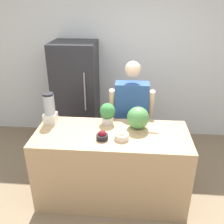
{
  "coord_description": "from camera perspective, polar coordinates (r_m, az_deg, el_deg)",
  "views": [
    {
      "loc": [
        0.2,
        -2.09,
        2.35
      ],
      "look_at": [
        0.0,
        0.41,
        1.17
      ],
      "focal_mm": 40.0,
      "sensor_mm": 36.0,
      "label": 1
    }
  ],
  "objects": [
    {
      "name": "potted_plant",
      "position": [
        3.02,
        -1.03,
        -0.14
      ],
      "size": [
        0.19,
        0.19,
        0.26
      ],
      "color": "beige",
      "rests_on": "counter_island"
    },
    {
      "name": "refrigerator",
      "position": [
        4.19,
        -8.11,
        4.01
      ],
      "size": [
        0.69,
        0.66,
        1.71
      ],
      "color": "#232328",
      "rests_on": "ground_plane"
    },
    {
      "name": "blender",
      "position": [
        3.11,
        -14.1,
        0.7
      ],
      "size": [
        0.15,
        0.15,
        0.38
      ],
      "color": "silver",
      "rests_on": "counter_island"
    },
    {
      "name": "person",
      "position": [
        3.47,
        4.39,
        -1.22
      ],
      "size": [
        0.59,
        0.26,
        1.6
      ],
      "color": "gray",
      "rests_on": "ground_plane"
    },
    {
      "name": "wall_back",
      "position": [
        4.31,
        1.82,
        11.09
      ],
      "size": [
        8.0,
        0.06,
        2.6
      ],
      "color": "silver",
      "rests_on": "ground_plane"
    },
    {
      "name": "bowl_cream",
      "position": [
        2.73,
        2.23,
        -5.37
      ],
      "size": [
        0.16,
        0.16,
        0.11
      ],
      "color": "beige",
      "rests_on": "counter_island"
    },
    {
      "name": "cutting_board",
      "position": [
        2.98,
        6.36,
        -3.53
      ],
      "size": [
        0.41,
        0.23,
        0.01
      ],
      "color": "tan",
      "rests_on": "counter_island"
    },
    {
      "name": "bowl_cherries",
      "position": [
        2.73,
        -2.26,
        -5.46
      ],
      "size": [
        0.13,
        0.13,
        0.11
      ],
      "color": "black",
      "rests_on": "counter_island"
    },
    {
      "name": "ground_plane",
      "position": [
        3.15,
        -0.65,
        -22.97
      ],
      "size": [
        14.0,
        14.0,
        0.0
      ],
      "primitive_type": "plane",
      "color": "#7F6B51"
    },
    {
      "name": "counter_island",
      "position": [
        3.11,
        -0.06,
        -12.17
      ],
      "size": [
        1.78,
        0.75,
        0.92
      ],
      "color": "tan",
      "rests_on": "ground_plane"
    },
    {
      "name": "watermelon",
      "position": [
        2.9,
        5.96,
        -1.32
      ],
      "size": [
        0.26,
        0.26,
        0.26
      ],
      "color": "#4C8C47",
      "rests_on": "cutting_board"
    }
  ]
}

